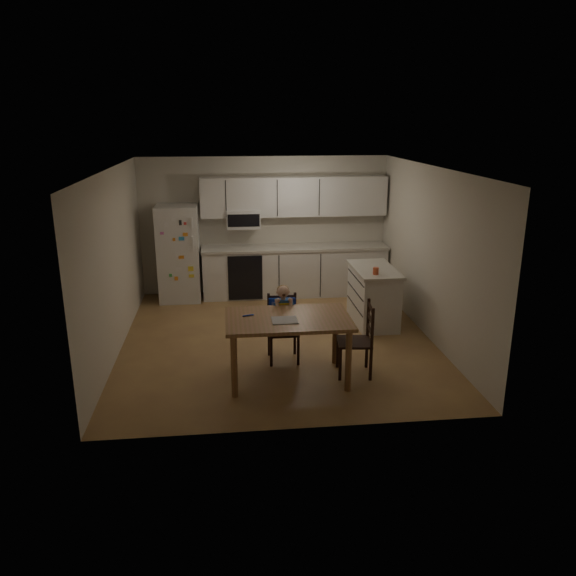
{
  "coord_description": "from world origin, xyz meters",
  "views": [
    {
      "loc": [
        -0.72,
        -7.7,
        3.15
      ],
      "look_at": [
        0.08,
        -0.7,
        1.01
      ],
      "focal_mm": 35.0,
      "sensor_mm": 36.0,
      "label": 1
    }
  ],
  "objects_px": {
    "kitchen_island": "(373,295)",
    "red_cup": "(376,271)",
    "refrigerator": "(179,253)",
    "chair_booster": "(283,315)",
    "chair_side": "(362,335)",
    "dining_table": "(288,326)"
  },
  "relations": [
    {
      "from": "chair_booster",
      "to": "dining_table",
      "type": "bearing_deg",
      "value": -90.18
    },
    {
      "from": "refrigerator",
      "to": "red_cup",
      "type": "relative_size",
      "value": 15.82
    },
    {
      "from": "refrigerator",
      "to": "red_cup",
      "type": "bearing_deg",
      "value": -32.5
    },
    {
      "from": "dining_table",
      "to": "refrigerator",
      "type": "bearing_deg",
      "value": 114.29
    },
    {
      "from": "red_cup",
      "to": "chair_side",
      "type": "bearing_deg",
      "value": -110.53
    },
    {
      "from": "kitchen_island",
      "to": "chair_booster",
      "type": "bearing_deg",
      "value": -141.36
    },
    {
      "from": "refrigerator",
      "to": "kitchen_island",
      "type": "xyz_separation_m",
      "value": [
        3.13,
        -1.58,
        -0.4
      ]
    },
    {
      "from": "chair_booster",
      "to": "chair_side",
      "type": "distance_m",
      "value": 1.11
    },
    {
      "from": "red_cup",
      "to": "dining_table",
      "type": "height_order",
      "value": "red_cup"
    },
    {
      "from": "kitchen_island",
      "to": "dining_table",
      "type": "xyz_separation_m",
      "value": [
        -1.57,
        -1.87,
        0.25
      ]
    },
    {
      "from": "red_cup",
      "to": "chair_side",
      "type": "height_order",
      "value": "red_cup"
    },
    {
      "from": "kitchen_island",
      "to": "chair_side",
      "type": "distance_m",
      "value": 1.94
    },
    {
      "from": "kitchen_island",
      "to": "chair_side",
      "type": "xyz_separation_m",
      "value": [
        -0.63,
        -1.83,
        0.08
      ]
    },
    {
      "from": "red_cup",
      "to": "chair_booster",
      "type": "distance_m",
      "value": 1.77
    },
    {
      "from": "kitchen_island",
      "to": "dining_table",
      "type": "distance_m",
      "value": 2.46
    },
    {
      "from": "refrigerator",
      "to": "kitchen_island",
      "type": "relative_size",
      "value": 1.39
    },
    {
      "from": "red_cup",
      "to": "dining_table",
      "type": "xyz_separation_m",
      "value": [
        -1.49,
        -1.51,
        -0.25
      ]
    },
    {
      "from": "kitchen_island",
      "to": "red_cup",
      "type": "distance_m",
      "value": 0.62
    },
    {
      "from": "refrigerator",
      "to": "red_cup",
      "type": "xyz_separation_m",
      "value": [
        3.05,
        -1.95,
        0.1
      ]
    },
    {
      "from": "red_cup",
      "to": "dining_table",
      "type": "relative_size",
      "value": 0.07
    },
    {
      "from": "chair_booster",
      "to": "chair_side",
      "type": "relative_size",
      "value": 1.11
    },
    {
      "from": "kitchen_island",
      "to": "chair_booster",
      "type": "relative_size",
      "value": 1.16
    }
  ]
}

